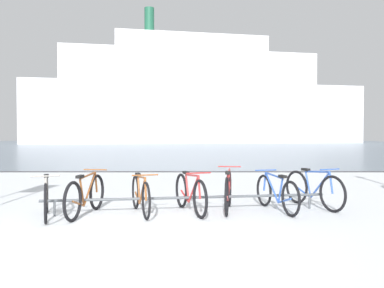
% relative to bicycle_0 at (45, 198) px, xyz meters
% --- Properties ---
extents(ground, '(80.00, 132.00, 0.08)m').
position_rel_bicycle_0_xyz_m(ground, '(1.60, 52.44, -0.40)').
color(ground, silver).
extents(bike_rack, '(5.32, 0.84, 0.31)m').
position_rel_bicycle_0_xyz_m(bike_rack, '(2.48, 0.50, -0.09)').
color(bike_rack, '#4C5156').
rests_on(bike_rack, ground).
extents(bicycle_0, '(0.64, 1.55, 0.79)m').
position_rel_bicycle_0_xyz_m(bicycle_0, '(0.00, 0.00, 0.00)').
color(bicycle_0, black).
rests_on(bicycle_0, ground).
extents(bicycle_1, '(0.46, 1.77, 0.80)m').
position_rel_bicycle_0_xyz_m(bicycle_1, '(0.63, 0.25, 0.00)').
color(bicycle_1, black).
rests_on(bicycle_1, ground).
extents(bicycle_2, '(0.64, 1.65, 0.78)m').
position_rel_bicycle_0_xyz_m(bicycle_2, '(1.61, 0.35, -0.01)').
color(bicycle_2, black).
rests_on(bicycle_2, ground).
extents(bicycle_3, '(0.69, 1.70, 0.80)m').
position_rel_bicycle_0_xyz_m(bicycle_3, '(2.52, 0.48, 0.00)').
color(bicycle_3, black).
rests_on(bicycle_3, ground).
extents(bicycle_4, '(0.46, 1.71, 0.83)m').
position_rel_bicycle_0_xyz_m(bicycle_4, '(3.25, 0.64, 0.02)').
color(bicycle_4, black).
rests_on(bicycle_4, ground).
extents(bicycle_5, '(0.60, 1.68, 0.76)m').
position_rel_bicycle_0_xyz_m(bicycle_5, '(4.17, 0.63, -0.02)').
color(bicycle_5, black).
rests_on(bicycle_5, ground).
extents(bicycle_6, '(0.77, 1.63, 0.82)m').
position_rel_bicycle_0_xyz_m(bicycle_6, '(4.99, 0.99, 0.01)').
color(bicycle_6, black).
rests_on(bicycle_6, ground).
extents(ferry_ship, '(56.38, 19.27, 22.17)m').
position_rel_bicycle_0_xyz_m(ferry_ship, '(3.33, 59.78, 7.07)').
color(ferry_ship, white).
rests_on(ferry_ship, ground).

